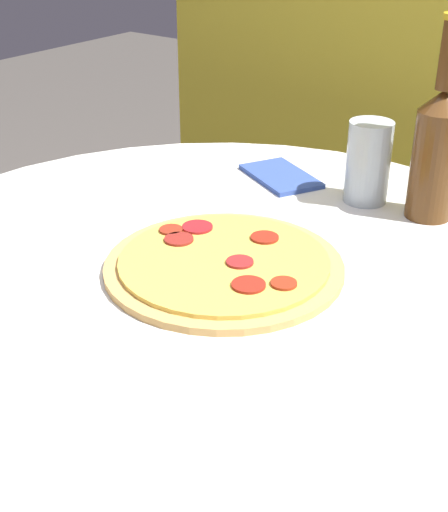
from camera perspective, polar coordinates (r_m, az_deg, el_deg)
The scene contains 5 objects.
table at distance 1.01m, azimuth -0.60°, elevation -9.62°, with size 1.02×1.02×0.72m.
pizza at distance 0.92m, azimuth -0.00°, elevation -0.66°, with size 0.31×0.31×0.02m.
beer_bottle at distance 1.08m, azimuth 16.66°, elevation 8.36°, with size 0.07×0.07×0.29m.
drinking_glass at distance 1.12m, azimuth 11.46°, elevation 7.36°, with size 0.07×0.07×0.13m.
napkin at distance 1.22m, azimuth 4.55°, elevation 6.38°, with size 0.17×0.14×0.01m.
Camera 1 is at (0.49, -0.64, 1.17)m, focal length 50.00 mm.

